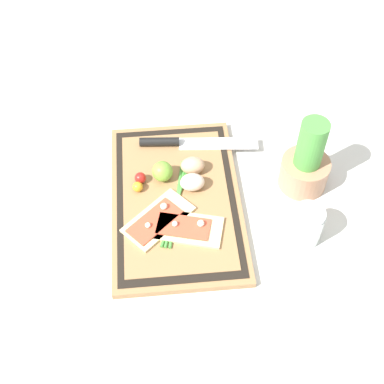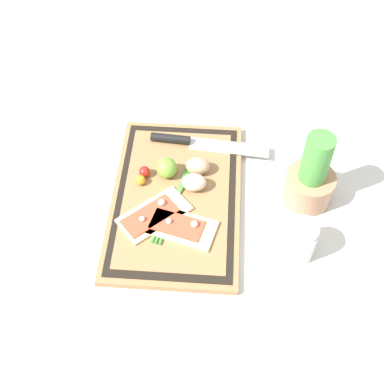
# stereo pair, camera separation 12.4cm
# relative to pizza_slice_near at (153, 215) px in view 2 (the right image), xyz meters

# --- Properties ---
(ground_plane) EXTENTS (6.00, 6.00, 0.00)m
(ground_plane) POSITION_rel_pizza_slice_near_xyz_m (-0.06, 0.05, -0.03)
(ground_plane) COLOR silver
(cutting_board) EXTENTS (0.48, 0.30, 0.02)m
(cutting_board) POSITION_rel_pizza_slice_near_xyz_m (-0.06, 0.05, -0.02)
(cutting_board) COLOR #997047
(cutting_board) RESTS_ON ground_plane
(pizza_slice_near) EXTENTS (0.17, 0.18, 0.02)m
(pizza_slice_near) POSITION_rel_pizza_slice_near_xyz_m (0.00, 0.00, 0.00)
(pizza_slice_near) COLOR beige
(pizza_slice_near) RESTS_ON cutting_board
(pizza_slice_far) EXTENTS (0.12, 0.17, 0.02)m
(pizza_slice_far) POSITION_rel_pizza_slice_near_xyz_m (0.03, 0.07, 0.00)
(pizza_slice_far) COLOR beige
(pizza_slice_far) RESTS_ON cutting_board
(knife) EXTENTS (0.06, 0.30, 0.02)m
(knife) POSITION_rel_pizza_slice_near_xyz_m (-0.23, 0.07, 0.00)
(knife) COLOR silver
(knife) RESTS_ON cutting_board
(egg_brown) EXTENTS (0.04, 0.06, 0.04)m
(egg_brown) POSITION_rel_pizza_slice_near_xyz_m (-0.14, 0.09, 0.02)
(egg_brown) COLOR tan
(egg_brown) RESTS_ON cutting_board
(egg_pink) EXTENTS (0.04, 0.06, 0.04)m
(egg_pink) POSITION_rel_pizza_slice_near_xyz_m (-0.09, 0.09, 0.02)
(egg_pink) COLOR beige
(egg_pink) RESTS_ON cutting_board
(lime) EXTENTS (0.05, 0.05, 0.05)m
(lime) POSITION_rel_pizza_slice_near_xyz_m (-0.12, 0.02, 0.02)
(lime) COLOR #70A838
(lime) RESTS_ON cutting_board
(cherry_tomato_red) EXTENTS (0.03, 0.03, 0.03)m
(cherry_tomato_red) POSITION_rel_pizza_slice_near_xyz_m (-0.12, -0.03, 0.01)
(cherry_tomato_red) COLOR red
(cherry_tomato_red) RESTS_ON cutting_board
(cherry_tomato_yellow) EXTENTS (0.02, 0.02, 0.02)m
(cherry_tomato_yellow) POSITION_rel_pizza_slice_near_xyz_m (-0.09, -0.04, 0.01)
(cherry_tomato_yellow) COLOR gold
(cherry_tomato_yellow) RESTS_ON cutting_board
(scallion_bunch) EXTENTS (0.25, 0.09, 0.01)m
(scallion_bunch) POSITION_rel_pizza_slice_near_xyz_m (-0.05, 0.04, -0.00)
(scallion_bunch) COLOR #47933D
(scallion_bunch) RESTS_ON cutting_board
(herb_pot) EXTENTS (0.12, 0.12, 0.20)m
(herb_pot) POSITION_rel_pizza_slice_near_xyz_m (-0.09, 0.36, 0.05)
(herb_pot) COLOR #AD7A5B
(herb_pot) RESTS_ON ground_plane
(sauce_jar) EXTENTS (0.07, 0.07, 0.09)m
(sauce_jar) POSITION_rel_pizza_slice_near_xyz_m (0.06, 0.33, 0.02)
(sauce_jar) COLOR silver
(sauce_jar) RESTS_ON ground_plane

